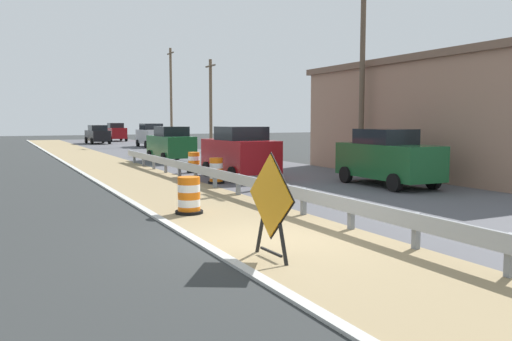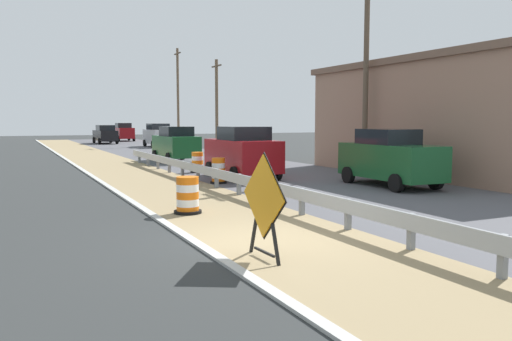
{
  "view_description": "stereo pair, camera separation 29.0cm",
  "coord_description": "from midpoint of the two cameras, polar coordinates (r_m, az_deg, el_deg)",
  "views": [
    {
      "loc": [
        -4.88,
        -9.16,
        2.45
      ],
      "look_at": [
        2.19,
        4.84,
        0.93
      ],
      "focal_mm": 36.46,
      "sensor_mm": 36.0,
      "label": 1
    },
    {
      "loc": [
        -4.62,
        -9.29,
        2.45
      ],
      "look_at": [
        2.19,
        4.84,
        0.93
      ],
      "focal_mm": 36.46,
      "sensor_mm": 36.0,
      "label": 2
    }
  ],
  "objects": [
    {
      "name": "traffic_barrel_nearest",
      "position": [
        13.8,
        -6.92,
        -2.9
      ],
      "size": [
        0.73,
        0.73,
        0.97
      ],
      "color": "orange",
      "rests_on": "ground"
    },
    {
      "name": "traffic_barrel_mid",
      "position": [
        24.61,
        -6.11,
        0.79
      ],
      "size": [
        0.67,
        0.67,
        0.96
      ],
      "color": "orange",
      "rests_on": "ground"
    },
    {
      "name": "car_mid_far_lane",
      "position": [
        48.67,
        -10.49,
        3.83
      ],
      "size": [
        2.09,
        4.61,
        2.15
      ],
      "rotation": [
        0.0,
        0.0,
        -1.58
      ],
      "color": "silver",
      "rests_on": "ground"
    },
    {
      "name": "car_trailing_far_lane",
      "position": [
        31.13,
        -8.53,
        2.88
      ],
      "size": [
        1.99,
        4.28,
        2.08
      ],
      "rotation": [
        0.0,
        0.0,
        1.58
      ],
      "color": "#195128",
      "rests_on": "ground"
    },
    {
      "name": "car_distant_a",
      "position": [
        63.24,
        -14.19,
        4.11
      ],
      "size": [
        1.98,
        4.03,
        2.12
      ],
      "rotation": [
        0.0,
        0.0,
        -1.57
      ],
      "color": "maroon",
      "rests_on": "ground"
    },
    {
      "name": "utility_pole_far",
      "position": [
        51.53,
        -8.4,
        8.14
      ],
      "size": [
        0.24,
        1.8,
        9.36
      ],
      "color": "brown",
      "rests_on": "ground"
    },
    {
      "name": "median_dirt_strip",
      "position": [
        10.94,
        4.32,
        -7.42
      ],
      "size": [
        3.62,
        120.0,
        0.01
      ],
      "primitive_type": "cube",
      "color": "#8E7A56",
      "rests_on": "ground"
    },
    {
      "name": "ground_plane",
      "position": [
        10.66,
        1.46,
        -7.77
      ],
      "size": [
        160.0,
        160.0,
        0.0
      ],
      "primitive_type": "plane",
      "color": "#2B2D2D"
    },
    {
      "name": "roadside_shop_near",
      "position": [
        25.85,
        21.15,
        5.49
      ],
      "size": [
        7.35,
        13.17,
        5.17
      ],
      "color": "#93705B",
      "rests_on": "ground"
    },
    {
      "name": "utility_pole_near",
      "position": [
        24.31,
        12.32,
        11.02
      ],
      "size": [
        0.24,
        1.8,
        9.33
      ],
      "color": "brown",
      "rests_on": "ground"
    },
    {
      "name": "guardrail_median",
      "position": [
        11.05,
        13.61,
        -4.71
      ],
      "size": [
        0.18,
        44.44,
        0.71
      ],
      "color": "#999EA3",
      "rests_on": "ground"
    },
    {
      "name": "utility_pole_mid",
      "position": [
        40.58,
        -4.13,
        7.29
      ],
      "size": [
        0.24,
        1.8,
        7.1
      ],
      "color": "brown",
      "rests_on": "ground"
    },
    {
      "name": "far_lane_asphalt",
      "position": [
        14.78,
        24.71,
        -4.52
      ],
      "size": [
        8.24,
        120.0,
        0.0
      ],
      "primitive_type": "cube",
      "color": "#4C4C51",
      "rests_on": "ground"
    },
    {
      "name": "car_lead_far_lane",
      "position": [
        21.99,
        -1.12,
        1.99
      ],
      "size": [
        2.13,
        4.11,
        2.19
      ],
      "rotation": [
        0.0,
        0.0,
        1.58
      ],
      "color": "maroon",
      "rests_on": "ground"
    },
    {
      "name": "traffic_barrel_close",
      "position": [
        20.26,
        -3.74,
        -0.15
      ],
      "size": [
        0.64,
        0.64,
        1.0
      ],
      "color": "orange",
      "rests_on": "ground"
    },
    {
      "name": "curb_near_edge",
      "position": [
        10.15,
        -5.15,
        -8.45
      ],
      "size": [
        0.2,
        120.0,
        0.11
      ],
      "primitive_type": "cube",
      "color": "#ADADA8",
      "rests_on": "ground"
    },
    {
      "name": "car_lead_near_lane",
      "position": [
        56.93,
        -16.08,
        3.84
      ],
      "size": [
        2.07,
        4.78,
        1.94
      ],
      "rotation": [
        0.0,
        0.0,
        1.6
      ],
      "color": "black",
      "rests_on": "ground"
    },
    {
      "name": "car_trailing_near_lane",
      "position": [
        19.98,
        14.87,
        1.36
      ],
      "size": [
        2.08,
        4.46,
        2.13
      ],
      "rotation": [
        0.0,
        0.0,
        -1.61
      ],
      "color": "#195128",
      "rests_on": "ground"
    },
    {
      "name": "warning_sign_diamond",
      "position": [
        9.15,
        1.75,
        -3.34
      ],
      "size": [
        0.1,
        1.56,
        1.91
      ],
      "rotation": [
        0.0,
        0.0,
        3.17
      ],
      "color": "black",
      "rests_on": "ground"
    }
  ]
}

